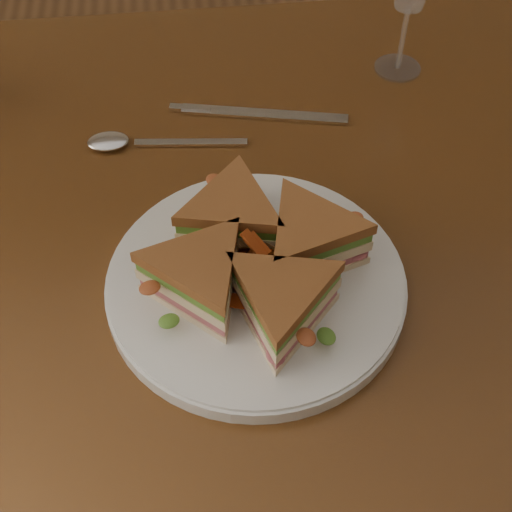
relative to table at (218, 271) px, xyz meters
The scene contains 7 objects.
ground 0.65m from the table, ahead, with size 6.00×6.00×0.00m, color brown.
table is the anchor object (origin of this frame).
plate 0.15m from the table, 72.86° to the right, with size 0.29×0.29×0.02m, color silver.
sandwich_wedges 0.18m from the table, 72.86° to the right, with size 0.25×0.25×0.06m.
crisps_mound 0.18m from the table, 72.86° to the right, with size 0.09×0.09×0.05m, color #B74717, non-canonical shape.
spoon 0.18m from the table, 127.05° to the left, with size 0.18×0.04×0.01m.
knife 0.19m from the table, 69.48° to the left, with size 0.21×0.06×0.00m.
Camera 1 is at (-0.02, -0.52, 1.30)m, focal length 50.00 mm.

